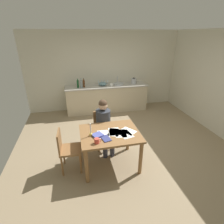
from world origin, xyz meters
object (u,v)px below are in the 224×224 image
object	(u,v)px
bottle_wine_red	(84,84)
stovetop_kettle	(134,81)
chair_side_empty	(67,149)
wine_glass_near_sink	(107,81)
sink_unit	(118,84)
wine_glass_back_right	(99,81)
mixing_bowl	(103,84)
wine_glass_by_kettle	(104,81)
book_magazine	(98,135)
coffee_mug	(97,141)
candlestick	(91,132)
wine_glass_back_left	(102,81)
bottle_vinegar	(81,84)
person_seated	(104,123)
book_cookery	(106,139)
teacup_on_counter	(111,85)
bottle_oil	(78,84)
chair_at_table	(103,128)
dining_table	(110,138)

from	to	relation	value
bottle_wine_red	stovetop_kettle	xyz separation A→B (m)	(1.70, 0.06, -0.02)
chair_side_empty	wine_glass_near_sink	bearing A→B (deg)	64.65
sink_unit	wine_glass_back_right	xyz separation A→B (m)	(-0.66, 0.15, 0.09)
mixing_bowl	wine_glass_by_kettle	distance (m)	0.18
wine_glass_near_sink	wine_glass_by_kettle	world-z (taller)	same
book_magazine	sink_unit	xyz separation A→B (m)	(1.13, 2.82, 0.16)
wine_glass_by_kettle	chair_side_empty	bearing A→B (deg)	-113.65
coffee_mug	candlestick	bearing A→B (deg)	106.16
mixing_bowl	wine_glass_back_left	size ratio (longest dim) A/B	1.68
sink_unit	wine_glass_near_sink	distance (m)	0.39
bottle_vinegar	bottle_wine_red	xyz separation A→B (m)	(0.08, 0.03, -0.01)
wine_glass_by_kettle	person_seated	bearing A→B (deg)	-100.70
chair_side_empty	sink_unit	size ratio (longest dim) A/B	2.40
mixing_bowl	wine_glass_by_kettle	bearing A→B (deg)	60.40
chair_side_empty	book_cookery	bearing A→B (deg)	-17.94
coffee_mug	wine_glass_back_left	xyz separation A→B (m)	(0.63, 3.19, 0.22)
wine_glass_by_kettle	teacup_on_counter	bearing A→B (deg)	-59.47
sink_unit	bottle_oil	world-z (taller)	bottle_oil
chair_at_table	teacup_on_counter	bearing A→B (deg)	71.54
wine_glass_back_left	book_magazine	bearing A→B (deg)	-101.20
mixing_bowl	bottle_wine_red	bearing A→B (deg)	-174.62
chair_side_empty	stovetop_kettle	xyz separation A→B (m)	(2.25, 2.72, 0.52)
wine_glass_near_sink	wine_glass_by_kettle	bearing A→B (deg)	180.00
book_cookery	bottle_vinegar	distance (m)	2.88
book_cookery	wine_glass_back_right	xyz separation A→B (m)	(0.35, 3.10, 0.26)
coffee_mug	stovetop_kettle	bearing A→B (deg)	60.58
coffee_mug	bottle_vinegar	world-z (taller)	bottle_vinegar
book_cookery	bottle_wine_red	size ratio (longest dim) A/B	0.76
wine_glass_by_kettle	teacup_on_counter	distance (m)	0.35
mixing_bowl	candlestick	bearing A→B (deg)	-104.36
sink_unit	wine_glass_back_right	world-z (taller)	sink_unit
book_magazine	book_cookery	xyz separation A→B (m)	(0.13, -0.13, -0.01)
dining_table	chair_side_empty	xyz separation A→B (m)	(-0.82, 0.03, -0.15)
book_cookery	stovetop_kettle	xyz separation A→B (m)	(1.54, 2.95, 0.25)
bottle_wine_red	wine_glass_near_sink	distance (m)	0.84
wine_glass_back_left	dining_table	bearing A→B (deg)	-96.73
wine_glass_back_right	teacup_on_counter	bearing A→B (deg)	-38.37
chair_side_empty	sink_unit	bearing A→B (deg)	57.88
bottle_oil	stovetop_kettle	world-z (taller)	bottle_oil
chair_at_table	teacup_on_counter	xyz separation A→B (m)	(0.64, 1.91, 0.48)
chair_side_empty	coffee_mug	world-z (taller)	chair_side_empty
book_cookery	wine_glass_back_right	world-z (taller)	wine_glass_back_right
bottle_oil	wine_glass_by_kettle	size ratio (longest dim) A/B	1.87
candlestick	mixing_bowl	world-z (taller)	mixing_bowl
sink_unit	stovetop_kettle	world-z (taller)	sink_unit
mixing_bowl	chair_side_empty	bearing A→B (deg)	-113.30
dining_table	bottle_vinegar	world-z (taller)	bottle_vinegar
person_seated	stovetop_kettle	size ratio (longest dim) A/B	5.43
bottle_wine_red	wine_glass_near_sink	xyz separation A→B (m)	(0.81, 0.21, -0.01)
coffee_mug	dining_table	bearing A→B (deg)	45.36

